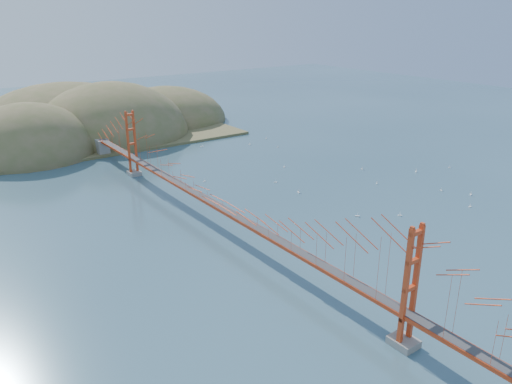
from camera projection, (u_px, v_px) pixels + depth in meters
ground at (223, 231)px, 67.19m from camera, size 320.00×320.00×0.00m
bridge at (221, 182)px, 64.92m from camera, size 2.20×94.40×12.00m
far_headlands at (80, 133)px, 120.63m from camera, size 84.00×58.00×25.00m
sailboat_14 at (362, 169)px, 93.17m from camera, size 0.48×0.57×0.67m
sailboat_4 at (377, 183)px, 85.44m from camera, size 0.53×0.53×0.56m
sailboat_1 at (357, 215)px, 71.94m from camera, size 0.68×0.68×0.71m
sailboat_12 at (202, 146)px, 108.66m from camera, size 0.64×0.64×0.71m
sailboat_11 at (450, 167)px, 94.11m from camera, size 0.54×0.54×0.56m
sailboat_13 at (471, 194)px, 80.18m from camera, size 0.65×0.65×0.73m
sailboat_17 at (266, 138)px, 115.23m from camera, size 0.57×0.54×0.64m
sailboat_15 at (250, 144)px, 110.31m from camera, size 0.58×0.58×0.65m
sailboat_7 at (284, 167)px, 94.37m from camera, size 0.54×0.49×0.61m
sailboat_5 at (441, 190)px, 82.13m from camera, size 0.48×0.55×0.62m
sailboat_8 at (278, 147)px, 108.04m from camera, size 0.50×0.45×0.56m
sailboat_3 at (205, 181)px, 86.54m from camera, size 0.53×0.43×0.61m
sailboat_16 at (276, 182)px, 86.07m from camera, size 0.60×0.60×0.63m
sailboat_0 at (299, 192)px, 81.22m from camera, size 0.59×0.65×0.74m
sailboat_2 at (470, 206)px, 75.31m from camera, size 0.52×0.47×0.59m
sailboat_6 at (400, 215)px, 72.15m from camera, size 0.62×0.62×0.65m
sailboat_9 at (416, 171)px, 91.66m from camera, size 0.68×0.68×0.71m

